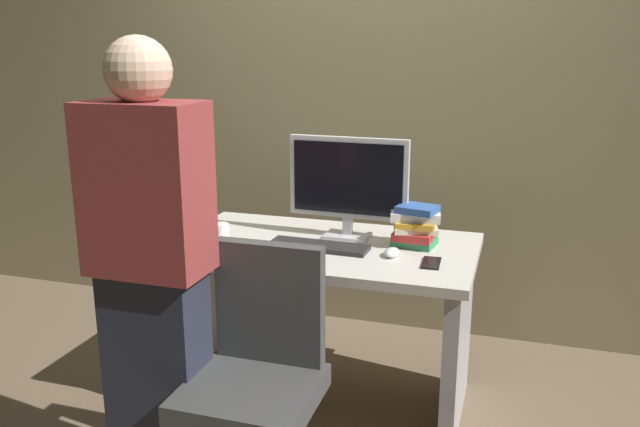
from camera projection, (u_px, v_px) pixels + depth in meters
ground_plane at (323, 399)px, 3.05m from camera, size 9.00×9.00×0.00m
wall_back at (376, 64)px, 3.56m from camera, size 6.40×0.10×3.00m
desk at (323, 296)px, 2.92m from camera, size 1.32×0.76×0.76m
office_chair at (257, 395)px, 2.27m from camera, size 0.52×0.52×0.94m
person_at_desk at (152, 274)px, 2.25m from camera, size 0.40×0.24×1.64m
monitor at (348, 182)px, 2.88m from camera, size 0.54×0.15×0.46m
keyboard at (318, 246)px, 2.79m from camera, size 0.43×0.15×0.02m
mouse at (392, 252)px, 2.68m from camera, size 0.06×0.10×0.03m
cup_near_keyboard at (221, 233)px, 2.85m from camera, size 0.07×0.07×0.09m
book_stack at (415, 226)px, 2.80m from camera, size 0.22×0.19×0.18m
cell_phone at (431, 263)px, 2.59m from camera, size 0.08×0.15×0.01m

